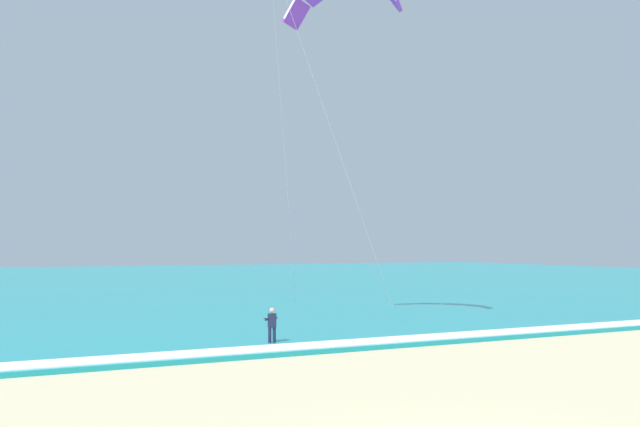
# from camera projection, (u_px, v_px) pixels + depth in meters

# --- Properties ---
(sea) EXTENTS (200.00, 120.00, 0.20)m
(sea) POSITION_uv_depth(u_px,v_px,m) (110.00, 281.00, 79.00)
(sea) COLOR teal
(sea) RESTS_ON ground
(surf_foam) EXTENTS (200.00, 1.63, 0.04)m
(surf_foam) POSITION_uv_depth(u_px,v_px,m) (264.00, 349.00, 25.25)
(surf_foam) COLOR white
(surf_foam) RESTS_ON sea
(surfboard) EXTENTS (0.57, 1.44, 0.09)m
(surfboard) POSITION_uv_depth(u_px,v_px,m) (272.00, 347.00, 27.01)
(surfboard) COLOR #E04C38
(surfboard) RESTS_ON ground
(kitesurfer) EXTENTS (0.55, 0.55, 1.69)m
(kitesurfer) POSITION_uv_depth(u_px,v_px,m) (272.00, 325.00, 27.08)
(kitesurfer) COLOR #191E38
(kitesurfer) RESTS_ON ground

